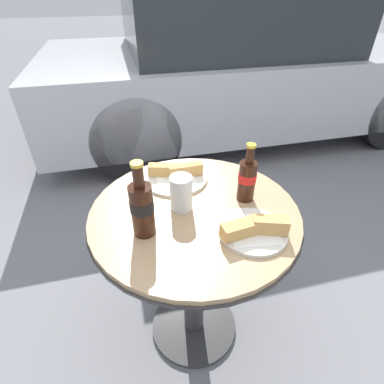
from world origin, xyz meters
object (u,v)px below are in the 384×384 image
Objects in this scene: cola_bottle_right at (247,179)px; lunch_plate_far at (175,175)px; parked_car at (241,69)px; drinking_glass at (181,194)px; cola_bottle_left at (142,207)px; lunch_plate_near at (254,229)px; bistro_table at (194,247)px.

cola_bottle_right reaches higher than lunch_plate_far.
lunch_plate_far is at bearing -118.25° from parked_car.
cola_bottle_left is at bearing -146.50° from drinking_glass.
cola_bottle_left is at bearing -118.32° from parked_car.
drinking_glass is 0.27m from lunch_plate_near.
cola_bottle_right is at bearing -111.44° from parked_car.
lunch_plate_near is at bearing -110.90° from parked_car.
parked_car is at bearing 61.68° from cola_bottle_left.
lunch_plate_near is 2.58m from parked_car.
bistro_table is 2.49m from parked_car.
parked_car reaches higher than drinking_glass.
lunch_plate_near reaches higher than lunch_plate_far.
cola_bottle_left is 0.98× the size of lunch_plate_far.
cola_bottle_left is 0.17m from drinking_glass.
parked_car reaches higher than lunch_plate_near.
cola_bottle_left is 1.16× the size of cola_bottle_right.
bistro_table is at bearing -115.43° from parked_car.
lunch_plate_near is 0.06× the size of parked_car.
cola_bottle_right is (0.37, 0.09, -0.01)m from cola_bottle_left.
lunch_plate_far is at bearing 96.87° from bistro_table.
bistro_table is 0.30m from lunch_plate_near.
cola_bottle_right is 0.98× the size of lunch_plate_near.
cola_bottle_right is at bearing -0.42° from drinking_glass.
cola_bottle_left is at bearing -166.50° from cola_bottle_right.
cola_bottle_right is at bearing 75.95° from lunch_plate_near.
bistro_table is 0.33m from cola_bottle_right.
lunch_plate_near is 0.41m from lunch_plate_far.
cola_bottle_left is at bearing 164.35° from lunch_plate_near.
parked_car reaches higher than bistro_table.
bistro_table is 5.85× the size of drinking_glass.
drinking_glass is 0.19m from lunch_plate_far.
drinking_glass is at bearing -116.51° from parked_car.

